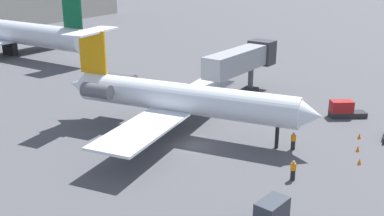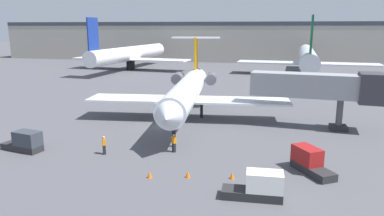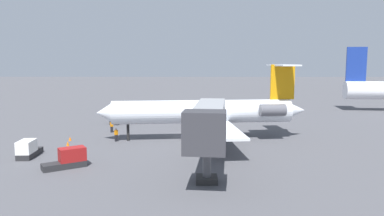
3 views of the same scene
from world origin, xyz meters
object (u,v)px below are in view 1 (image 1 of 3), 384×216
object	(u,v)px
baggage_tug_trailing	(344,110)
traffic_cone_mid	(358,149)
traffic_cone_near	(359,136)
ground_crew_marshaller	(293,170)
parked_airliner_west_mid	(9,32)
traffic_cone_far	(360,161)
ground_crew_loader	(293,141)
regional_jet	(177,97)
jet_bridge	(244,59)

from	to	relation	value
baggage_tug_trailing	traffic_cone_mid	distance (m)	9.66
traffic_cone_near	ground_crew_marshaller	bearing A→B (deg)	166.43
parked_airliner_west_mid	traffic_cone_far	bearing A→B (deg)	-104.01
ground_crew_loader	traffic_cone_mid	distance (m)	5.93
parked_airliner_west_mid	traffic_cone_mid	bearing A→B (deg)	-101.76
regional_jet	ground_crew_marshaller	distance (m)	14.61
ground_crew_loader	traffic_cone_near	distance (m)	7.60
ground_crew_loader	traffic_cone_near	xyz separation A→B (m)	(5.87, -4.80, -0.58)
traffic_cone_far	ground_crew_marshaller	bearing A→B (deg)	144.62
jet_bridge	ground_crew_loader	size ratio (longest dim) A/B	8.28
ground_crew_loader	parked_airliner_west_mid	world-z (taller)	parked_airliner_west_mid
baggage_tug_trailing	parked_airliner_west_mid	world-z (taller)	parked_airliner_west_mid
ground_crew_marshaller	parked_airliner_west_mid	bearing A→B (deg)	70.16
traffic_cone_mid	ground_crew_loader	bearing A→B (deg)	115.88
ground_crew_loader	traffic_cone_far	size ratio (longest dim) A/B	3.07
traffic_cone_near	parked_airliner_west_mid	bearing A→B (deg)	81.03
regional_jet	baggage_tug_trailing	world-z (taller)	regional_jet
regional_jet	parked_airliner_west_mid	bearing A→B (deg)	69.58
ground_crew_loader	parked_airliner_west_mid	xyz separation A→B (m)	(15.84, 58.39, 3.38)
regional_jet	jet_bridge	world-z (taller)	regional_jet
ground_crew_loader	jet_bridge	bearing A→B (deg)	38.97
ground_crew_loader	parked_airliner_west_mid	size ratio (longest dim) A/B	0.04
ground_crew_marshaller	traffic_cone_near	size ratio (longest dim) A/B	3.07
baggage_tug_trailing	traffic_cone_far	bearing A→B (deg)	-161.29
parked_airliner_west_mid	regional_jet	bearing A→B (deg)	-110.42
ground_crew_marshaller	traffic_cone_far	world-z (taller)	ground_crew_marshaller
regional_jet	parked_airliner_west_mid	xyz separation A→B (m)	(17.38, 46.70, 0.56)
ground_crew_marshaller	traffic_cone_mid	world-z (taller)	ground_crew_marshaller
traffic_cone_far	parked_airliner_west_mid	xyz separation A→B (m)	(16.07, 64.39, 3.96)
ground_crew_marshaller	regional_jet	bearing A→B (deg)	72.17
ground_crew_marshaller	traffic_cone_near	distance (m)	12.15
jet_bridge	traffic_cone_mid	distance (m)	20.58
jet_bridge	parked_airliner_west_mid	xyz separation A→B (m)	(1.91, 47.12, -0.48)
ground_crew_loader	baggage_tug_trailing	bearing A→B (deg)	-9.70
baggage_tug_trailing	ground_crew_marshaller	bearing A→B (deg)	179.89
ground_crew_loader	traffic_cone_far	world-z (taller)	ground_crew_loader
regional_jet	traffic_cone_near	world-z (taller)	regional_jet
jet_bridge	traffic_cone_far	size ratio (longest dim) A/B	25.45
traffic_cone_mid	parked_airliner_west_mid	xyz separation A→B (m)	(13.26, 63.69, 3.96)
ground_crew_marshaller	traffic_cone_mid	xyz separation A→B (m)	(8.51, -3.35, -0.58)
baggage_tug_trailing	traffic_cone_near	xyz separation A→B (m)	(-5.76, -2.81, -0.56)
regional_jet	ground_crew_marshaller	bearing A→B (deg)	-107.83
parked_airliner_west_mid	ground_crew_loader	bearing A→B (deg)	-105.18
ground_crew_loader	traffic_cone_mid	xyz separation A→B (m)	(2.57, -5.31, -0.58)
traffic_cone_far	regional_jet	bearing A→B (deg)	94.25
traffic_cone_near	parked_airliner_west_mid	xyz separation A→B (m)	(9.97, 63.19, 3.96)
baggage_tug_trailing	traffic_cone_far	size ratio (longest dim) A/B	7.48
parked_airliner_west_mid	ground_crew_marshaller	bearing A→B (deg)	-109.84
regional_jet	baggage_tug_trailing	distance (m)	19.20
jet_bridge	traffic_cone_near	xyz separation A→B (m)	(-8.06, -16.07, -4.44)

